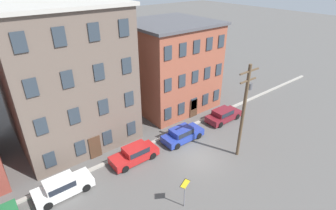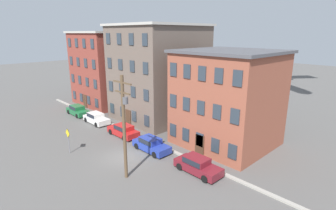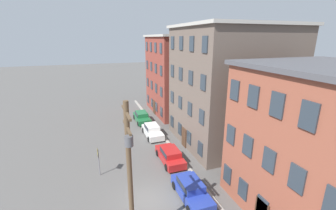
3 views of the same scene
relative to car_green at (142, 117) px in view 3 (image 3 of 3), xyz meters
The scene contains 11 objects.
ground_plane 16.99m from the car_green, 10.89° to the right, with size 200.00×200.00×0.00m, color #565451.
kerb_strip 16.74m from the car_green, ahead, with size 56.00×0.36×0.16m, color #9E998E.
apartment_corner 9.82m from the car_green, 110.97° to the left, with size 10.85×10.21×12.34m.
apartment_midblock 13.82m from the car_green, 41.70° to the left, with size 10.90×11.56×13.27m.
apartment_far 23.27m from the car_green, 18.60° to the left, with size 10.03×9.51×10.38m.
car_green is the anchor object (origin of this frame).
car_white 5.40m from the car_green, ahead, with size 4.40×1.92×1.43m.
car_red 11.95m from the car_green, ahead, with size 4.40×1.92×1.43m.
car_blue 17.43m from the car_green, ahead, with size 4.40×1.92×1.43m.
caution_sign 13.75m from the car_green, 28.95° to the right, with size 1.00×0.08×2.72m.
utility_pole 21.11m from the car_green, 14.36° to the right, with size 2.40×0.44×8.92m.
Camera 3 is at (13.96, -3.46, 11.86)m, focal length 24.00 mm.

